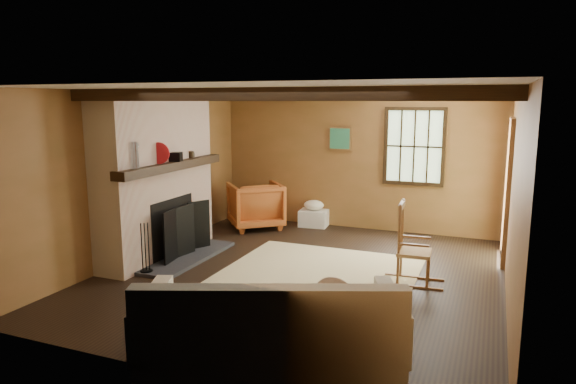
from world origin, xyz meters
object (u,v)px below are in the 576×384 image
at_px(rocking_chair, 411,249).
at_px(armchair, 256,205).
at_px(laundry_basket, 314,218).
at_px(fireplace, 158,182).
at_px(sofa, 272,336).

bearing_deg(rocking_chair, armchair, 55.19).
bearing_deg(laundry_basket, fireplace, -120.54).
relative_size(fireplace, sofa, 1.01).
bearing_deg(sofa, armchair, 95.67).
bearing_deg(armchair, fireplace, 34.62).
height_order(fireplace, sofa, fireplace).
xyz_separation_m(rocking_chair, sofa, (-0.74, -2.63, -0.12)).
relative_size(rocking_chair, armchair, 1.14).
bearing_deg(sofa, laundry_basket, 83.78).
height_order(rocking_chair, laundry_basket, rocking_chair).
height_order(laundry_basket, armchair, armchair).
bearing_deg(rocking_chair, laundry_basket, 38.41).
relative_size(fireplace, rocking_chair, 2.32).
bearing_deg(armchair, rocking_chair, 108.89).
xyz_separation_m(sofa, armchair, (-2.30, 4.46, 0.10)).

